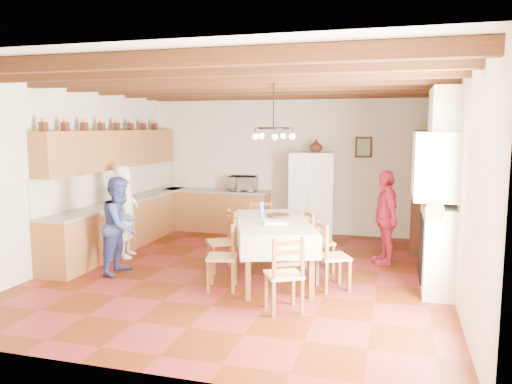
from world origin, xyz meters
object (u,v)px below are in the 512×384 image
at_px(dining_table, 273,226).
at_px(chair_end_far, 262,230).
at_px(chair_left_near, 222,256).
at_px(chair_right_far, 320,241).
at_px(person_woman_red, 385,217).
at_px(person_man, 127,211).
at_px(chair_left_far, 221,241).
at_px(refrigerator, 311,195).
at_px(microwave, 243,184).
at_px(hutch, 426,191).
at_px(person_woman_blue, 121,225).
at_px(chair_end_near, 284,273).
at_px(chair_right_near, 333,255).

relative_size(dining_table, chair_end_far, 2.37).
distance_m(chair_left_near, chair_end_far, 1.87).
bearing_deg(chair_right_far, person_woman_red, -80.95).
height_order(chair_end_far, person_man, person_man).
bearing_deg(chair_left_far, person_man, -135.51).
relative_size(chair_end_far, person_man, 0.60).
distance_m(refrigerator, chair_left_near, 3.69).
height_order(refrigerator, chair_left_near, refrigerator).
bearing_deg(microwave, chair_left_far, -87.24).
height_order(hutch, person_man, hutch).
relative_size(hutch, chair_left_near, 2.30).
bearing_deg(person_woman_blue, chair_left_far, -70.30).
xyz_separation_m(chair_right_far, chair_end_far, (-1.09, 0.59, 0.00)).
relative_size(hutch, person_woman_blue, 1.46).
xyz_separation_m(refrigerator, chair_right_far, (0.53, -2.34, -0.40)).
xyz_separation_m(person_woman_red, microwave, (-3.00, 1.73, 0.28)).
bearing_deg(person_man, chair_left_near, -137.87).
distance_m(dining_table, chair_end_near, 1.36).
distance_m(person_man, person_woman_blue, 0.99).
xyz_separation_m(chair_left_near, chair_end_near, (1.02, -0.59, 0.00)).
relative_size(person_man, person_woman_red, 1.03).
bearing_deg(refrigerator, person_woman_red, -54.22).
height_order(chair_left_near, chair_end_near, same).
height_order(person_man, person_woman_red, person_man).
relative_size(dining_table, chair_right_far, 2.37).
xyz_separation_m(chair_right_far, person_woman_blue, (-2.95, -0.95, 0.28)).
bearing_deg(chair_right_near, person_man, 49.54).
distance_m(chair_right_near, chair_right_far, 0.89).
height_order(person_man, microwave, person_man).
bearing_deg(person_man, dining_table, -120.33).
relative_size(chair_right_near, chair_right_far, 1.00).
xyz_separation_m(chair_end_far, microwave, (-0.93, 1.85, 0.58)).
bearing_deg(chair_right_far, person_man, 64.13).
bearing_deg(refrigerator, chair_end_near, -91.96).
bearing_deg(chair_end_near, chair_left_far, -77.14).
bearing_deg(chair_left_near, hutch, 124.51).
relative_size(chair_left_near, chair_right_far, 1.00).
height_order(chair_right_near, person_woman_blue, person_woman_blue).
xyz_separation_m(dining_table, person_man, (-2.77, 0.56, 0.00)).
distance_m(dining_table, person_man, 2.82).
xyz_separation_m(chair_left_far, chair_right_far, (1.49, 0.43, 0.00)).
height_order(chair_left_far, chair_right_near, same).
distance_m(chair_right_near, microwave, 4.06).
distance_m(dining_table, chair_right_near, 1.00).
bearing_deg(microwave, chair_right_far, -58.08).
bearing_deg(chair_left_near, person_woman_red, 119.29).
distance_m(chair_left_far, microwave, 2.97).
bearing_deg(microwave, chair_end_near, -74.28).
relative_size(dining_table, chair_end_near, 2.37).
bearing_deg(chair_end_far, hutch, 1.93).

